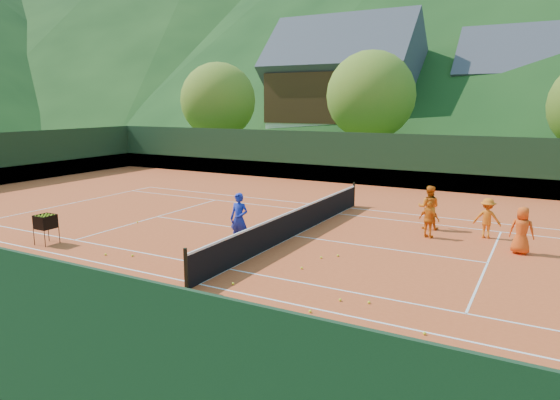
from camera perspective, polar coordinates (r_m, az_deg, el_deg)
The scene contains 31 objects.
ground at distance 17.76m, azimuth 1.65°, elevation -4.18°, with size 400.00×400.00×0.00m, color #30531A.
clay_court at distance 17.76m, azimuth 1.65°, elevation -4.15°, with size 40.00×24.00×0.02m, color #C1471F.
coach at distance 16.60m, azimuth -4.70°, elevation -2.15°, with size 0.63×0.41×1.73m, color #1A2BAC.
student_a at distance 19.38m, azimuth 16.64°, elevation -0.81°, with size 0.80×0.62×1.64m, color orange.
student_b at distance 18.12m, azimuth 16.68°, elevation -2.17°, with size 0.76×0.32×1.29m, color orange.
student_c at distance 17.24m, azimuth 25.90°, elevation -3.14°, with size 0.73×0.48×1.50m, color #E74F14.
student_d at distance 18.79m, azimuth 22.60°, elevation -1.93°, with size 0.91×0.52×1.40m, color orange.
tennis_ball_0 at distance 9.86m, azimuth -15.94°, elevation -17.22°, with size 0.07×0.07×0.07m, color #EEF629.
tennis_ball_1 at distance 15.50m, azimuth 6.63°, elevation -6.32°, with size 0.07×0.07×0.07m, color #EEF629.
tennis_ball_2 at distance 9.17m, azimuth 9.10°, elevation -19.19°, with size 0.07×0.07×0.07m, color #EEF629.
tennis_ball_3 at distance 13.15m, azimuth -5.41°, elevation -9.50°, with size 0.07×0.07×0.07m, color #EEF629.
tennis_ball_4 at distance 12.12m, azimuth 10.14°, elevation -11.44°, with size 0.07×0.07×0.07m, color #EEF629.
tennis_ball_5 at distance 12.17m, azimuth 6.89°, elevation -11.26°, with size 0.07×0.07×0.07m, color #EEF629.
tennis_ball_6 at distance 20.44m, azimuth -15.99°, elevation -2.43°, with size 0.07×0.07×0.07m, color #EEF629.
tennis_ball_7 at distance 15.26m, azimuth 4.73°, elevation -6.57°, with size 0.07×0.07×0.07m, color #EEF629.
tennis_ball_8 at distance 14.28m, azimuth 2.50°, elevation -7.77°, with size 0.07×0.07×0.07m, color #EEF629.
tennis_ball_9 at distance 16.42m, azimuth -19.31°, elevation -5.89°, with size 0.07×0.07×0.07m, color #EEF629.
tennis_ball_10 at distance 21.19m, azimuth -24.60°, elevation -2.55°, with size 0.07×0.07×0.07m, color #EEF629.
tennis_ball_11 at distance 11.49m, azimuth 3.47°, elevation -12.59°, with size 0.07×0.07×0.07m, color #EEF629.
tennis_ball_12 at distance 9.58m, azimuth -0.74°, elevation -17.66°, with size 0.07×0.07×0.07m, color #EEF629.
tennis_ball_13 at distance 16.04m, azimuth -16.51°, elevation -6.11°, with size 0.07×0.07×0.07m, color #EEF629.
tennis_ball_15 at distance 10.88m, azimuth 16.19°, elevation -14.43°, with size 0.07×0.07×0.07m, color #EEF629.
tennis_ball_17 at distance 10.43m, azimuth 0.32°, elevation -15.12°, with size 0.07×0.07×0.07m, color #EEF629.
court_lines at distance 17.75m, azimuth 1.65°, elevation -4.11°, with size 23.83×11.03×0.00m.
tennis_net at distance 17.63m, azimuth 1.66°, elevation -2.55°, with size 0.10×12.07×1.10m.
perimeter_fence at distance 17.47m, azimuth 1.67°, elevation -0.17°, with size 40.40×24.24×3.00m.
ball_hopper at distance 18.29m, azimuth -25.23°, elevation -2.33°, with size 0.57×0.57×1.00m.
chalet_left at distance 48.66m, azimuth 7.32°, elevation 12.07°, with size 13.80×9.93×12.92m.
chalet_mid at distance 49.33m, azimuth 26.99°, elevation 10.21°, with size 12.65×8.82×11.45m.
tree_a at distance 40.89m, azimuth -7.07°, elevation 11.21°, with size 6.00×6.00×7.88m.
tree_b at distance 37.20m, azimuth 10.37°, elevation 11.65°, with size 6.40×6.40×8.40m.
Camera 1 is at (7.74, -15.29, 4.64)m, focal length 32.00 mm.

